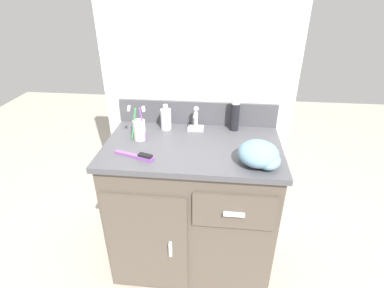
# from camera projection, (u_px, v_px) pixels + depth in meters

# --- Properties ---
(ground_plane) EXTENTS (6.00, 6.00, 0.00)m
(ground_plane) POSITION_uv_depth(u_px,v_px,m) (192.00, 256.00, 1.95)
(ground_plane) COLOR #ADA393
(wall_back) EXTENTS (1.10, 0.08, 2.20)m
(wall_back) POSITION_uv_depth(u_px,v_px,m) (198.00, 76.00, 1.70)
(wall_back) COLOR silver
(wall_back) RESTS_ON ground_plane
(vanity) EXTENTS (0.92, 0.56, 0.83)m
(vanity) POSITION_uv_depth(u_px,v_px,m) (192.00, 204.00, 1.74)
(vanity) COLOR brown
(vanity) RESTS_ON ground_plane
(backsplash) EXTENTS (0.92, 0.02, 0.14)m
(backsplash) POSITION_uv_depth(u_px,v_px,m) (197.00, 113.00, 1.75)
(backsplash) COLOR #4C4C51
(backsplash) RESTS_ON vanity
(sink_faucet) EXTENTS (0.09, 0.09, 0.14)m
(sink_faucet) POSITION_uv_depth(u_px,v_px,m) (196.00, 122.00, 1.68)
(sink_faucet) COLOR silver
(sink_faucet) RESTS_ON vanity
(toothbrush_cup) EXTENTS (0.09, 0.06, 0.19)m
(toothbrush_cup) POSITION_uv_depth(u_px,v_px,m) (139.00, 129.00, 1.58)
(toothbrush_cup) COLOR silver
(toothbrush_cup) RESTS_ON vanity
(soap_dispenser) EXTENTS (0.06, 0.06, 0.15)m
(soap_dispenser) POSITION_uv_depth(u_px,v_px,m) (166.00, 119.00, 1.69)
(soap_dispenser) COLOR white
(soap_dispenser) RESTS_ON vanity
(shaving_cream_can) EXTENTS (0.05, 0.05, 0.18)m
(shaving_cream_can) POSITION_uv_depth(u_px,v_px,m) (235.00, 115.00, 1.67)
(shaving_cream_can) COLOR black
(shaving_cream_can) RESTS_ON vanity
(hairbrush) EXTENTS (0.21, 0.09, 0.03)m
(hairbrush) POSITION_uv_depth(u_px,v_px,m) (139.00, 156.00, 1.43)
(hairbrush) COLOR purple
(hairbrush) RESTS_ON vanity
(hand_towel) EXTENTS (0.19, 0.20, 0.11)m
(hand_towel) POSITION_uv_depth(u_px,v_px,m) (260.00, 155.00, 1.37)
(hand_towel) COLOR #6B8EA8
(hand_towel) RESTS_ON vanity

